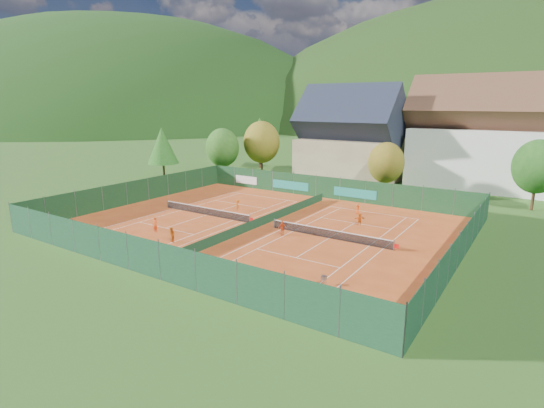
{
  "coord_description": "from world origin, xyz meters",
  "views": [
    {
      "loc": [
        25.08,
        -36.13,
        13.01
      ],
      "look_at": [
        0.0,
        2.0,
        2.0
      ],
      "focal_mm": 28.0,
      "sensor_mm": 36.0,
      "label": 1
    }
  ],
  "objects": [
    {
      "name": "ground",
      "position": [
        0.0,
        0.0,
        -0.02
      ],
      "size": [
        600.0,
        600.0,
        0.0
      ],
      "primitive_type": "plane",
      "color": "#275019",
      "rests_on": "ground"
    },
    {
      "name": "clay_pad",
      "position": [
        0.0,
        0.0,
        0.01
      ],
      "size": [
        40.0,
        32.0,
        0.01
      ],
      "primitive_type": "cube",
      "color": "#B1431A",
      "rests_on": "ground"
    },
    {
      "name": "court_markings_left",
      "position": [
        -8.0,
        0.0,
        0.01
      ],
      "size": [
        11.03,
        23.83,
        0.0
      ],
      "color": "white",
      "rests_on": "ground"
    },
    {
      "name": "court_markings_right",
      "position": [
        8.0,
        0.0,
        0.01
      ],
      "size": [
        11.03,
        23.83,
        0.0
      ],
      "color": "white",
      "rests_on": "ground"
    },
    {
      "name": "tennis_net_left",
      "position": [
        -7.85,
        0.0,
        0.51
      ],
      "size": [
        13.3,
        0.1,
        1.02
      ],
      "color": "#59595B",
      "rests_on": "ground"
    },
    {
      "name": "tennis_net_right",
      "position": [
        8.15,
        0.0,
        0.51
      ],
      "size": [
        13.3,
        0.1,
        1.02
      ],
      "color": "#59595B",
      "rests_on": "ground"
    },
    {
      "name": "court_divider",
      "position": [
        0.0,
        0.0,
        0.5
      ],
      "size": [
        0.03,
        28.8,
        1.0
      ],
      "color": "#143921",
      "rests_on": "ground"
    },
    {
      "name": "fence_north",
      "position": [
        -0.46,
        15.99,
        1.47
      ],
      "size": [
        40.0,
        0.1,
        3.0
      ],
      "color": "#153B1E",
      "rests_on": "ground"
    },
    {
      "name": "fence_south",
      "position": [
        0.0,
        -16.0,
        1.5
      ],
      "size": [
        40.0,
        0.04,
        3.0
      ],
      "color": "#153B24",
      "rests_on": "ground"
    },
    {
      "name": "fence_west",
      "position": [
        -20.0,
        0.0,
        1.5
      ],
      "size": [
        0.04,
        32.0,
        3.0
      ],
      "color": "#14381B",
      "rests_on": "ground"
    },
    {
      "name": "fence_east",
      "position": [
        20.0,
        0.05,
        1.48
      ],
      "size": [
        0.09,
        32.0,
        3.0
      ],
      "color": "#12331F",
      "rests_on": "ground"
    },
    {
      "name": "chalet",
      "position": [
        -3.0,
        30.0,
        6.62
      ],
      "size": [
        16.2,
        12.0,
        16.0
      ],
      "color": "tan",
      "rests_on": "ground"
    },
    {
      "name": "hotel_block_a",
      "position": [
        16.0,
        36.0,
        7.38
      ],
      "size": [
        21.6,
        11.0,
        17.25
      ],
      "color": "silver",
      "rests_on": "ground"
    },
    {
      "name": "tree_west_front",
      "position": [
        -22.0,
        20.0,
        5.39
      ],
      "size": [
        5.72,
        5.72,
        8.69
      ],
      "color": "#432618",
      "rests_on": "ground"
    },
    {
      "name": "tree_west_mid",
      "position": [
        -18.0,
        26.0,
        6.07
      ],
      "size": [
        6.44,
        6.44,
        9.78
      ],
      "color": "#402517",
      "rests_on": "ground"
    },
    {
      "name": "tree_west_back",
      "position": [
        -24.0,
        34.0,
        6.74
      ],
      "size": [
        5.6,
        5.6,
        10.0
      ],
      "color": "#4C2C1B",
      "rests_on": "ground"
    },
    {
      "name": "tree_center",
      "position": [
        6.0,
        22.0,
        4.72
      ],
      "size": [
        5.01,
        5.01,
        7.6
      ],
      "color": "#402916",
      "rests_on": "ground"
    },
    {
      "name": "tree_east_front",
      "position": [
        24.0,
        24.0,
        5.39
      ],
      "size": [
        5.72,
        5.72,
        8.69
      ],
      "color": "#482F19",
      "rests_on": "ground"
    },
    {
      "name": "tree_west_side",
      "position": [
        -28.0,
        12.0,
        6.06
      ],
      "size": [
        5.04,
        5.04,
        9.0
      ],
      "color": "#432F18",
      "rests_on": "ground"
    },
    {
      "name": "ball_hopper",
      "position": [
        12.47,
        -10.06,
        0.56
      ],
      "size": [
        0.34,
        0.34,
        0.8
      ],
      "color": "slate",
      "rests_on": "ground"
    },
    {
      "name": "loose_ball_0",
      "position": [
        -6.09,
        -3.13,
        0.03
      ],
      "size": [
        0.07,
        0.07,
        0.07
      ],
      "primitive_type": "sphere",
      "color": "#CCD833",
      "rests_on": "ground"
    },
    {
      "name": "loose_ball_1",
      "position": [
        5.15,
        -7.71,
        0.03
      ],
      "size": [
        0.07,
        0.07,
        0.07
      ],
      "primitive_type": "sphere",
      "color": "#CCD833",
      "rests_on": "ground"
    },
    {
      "name": "player_left_near",
      "position": [
        -7.78,
        -7.92,
        0.77
      ],
      "size": [
        0.62,
        0.47,
        1.54
      ],
      "primitive_type": "imported",
      "rotation": [
        0.0,
        0.0,
        0.2
      ],
      "color": "#EF4C15",
      "rests_on": "ground"
    },
    {
      "name": "player_left_mid",
      "position": [
        -3.93,
        -9.36,
        0.75
      ],
      "size": [
        0.89,
        0.8,
        1.5
      ],
      "primitive_type": "imported",
      "rotation": [
        0.0,
        0.0,
        -0.38
      ],
      "color": "#D25F12",
      "rests_on": "ground"
    },
    {
      "name": "player_left_far",
      "position": [
        -6.14,
        3.7,
        0.7
      ],
      "size": [
        1.04,
        0.87,
        1.39
      ],
      "primitive_type": "imported",
      "rotation": [
        0.0,
        0.0,
        2.68
      ],
      "color": "#D75B13",
      "rests_on": "ground"
    },
    {
      "name": "player_right_near",
      "position": [
        3.66,
        -1.71,
        0.75
      ],
      "size": [
        0.82,
        0.93,
        1.51
      ],
      "primitive_type": "imported",
      "rotation": [
        0.0,
        0.0,
        0.94
      ],
      "color": "#DC4613",
      "rests_on": "ground"
    },
    {
      "name": "player_right_far_a",
      "position": [
        6.73,
        10.3,
        0.59
      ],
      "size": [
        0.64,
        0.48,
        1.18
      ],
      "primitive_type": "imported",
      "rotation": [
        0.0,
        0.0,
        2.94
      ],
      "color": "#DC4B13",
      "rests_on": "ground"
    },
    {
      "name": "player_right_far_b",
      "position": [
        8.7,
        6.03,
        0.66
      ],
      "size": [
        1.22,
        1.04,
        1.32
      ],
      "primitive_type": "imported",
      "rotation": [
        0.0,
        0.0,
        3.77
      ],
      "color": "orange",
      "rests_on": "ground"
    }
  ]
}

